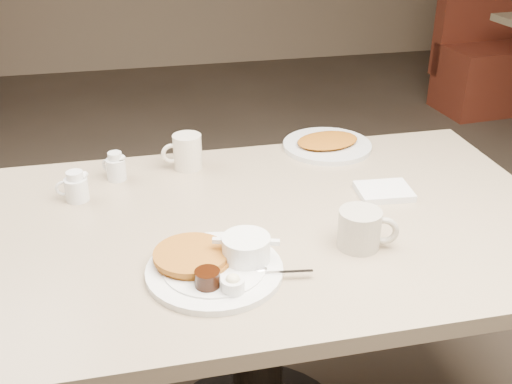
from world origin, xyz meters
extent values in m
cube|color=tan|center=(0.00, 0.00, 0.73)|extent=(1.50, 0.90, 0.04)
cylinder|color=black|center=(0.00, 0.00, 0.38)|extent=(0.14, 0.14, 0.69)
cylinder|color=white|center=(-0.14, -0.19, 0.76)|extent=(0.36, 0.36, 0.01)
cylinder|color=white|center=(-0.14, -0.19, 0.77)|extent=(0.27, 0.27, 0.00)
cylinder|color=#A45F19|center=(-0.17, -0.16, 0.77)|extent=(0.21, 0.21, 0.01)
cylinder|color=#A45F19|center=(-0.18, -0.16, 0.78)|extent=(0.20, 0.20, 0.01)
cylinder|color=white|center=(-0.07, -0.18, 0.79)|extent=(0.13, 0.13, 0.05)
cube|color=white|center=(-0.12, -0.16, 0.81)|extent=(0.03, 0.02, 0.01)
cube|color=white|center=(-0.01, -0.19, 0.81)|extent=(0.03, 0.02, 0.01)
ellipsoid|color=white|center=(-0.08, -0.17, 0.81)|extent=(0.06, 0.06, 0.03)
ellipsoid|color=white|center=(-0.05, -0.19, 0.81)|extent=(0.05, 0.05, 0.02)
cylinder|color=black|center=(-0.16, -0.26, 0.78)|extent=(0.06, 0.06, 0.04)
cylinder|color=white|center=(-0.11, -0.28, 0.78)|extent=(0.06, 0.06, 0.03)
ellipsoid|color=#F8EAB6|center=(-0.11, -0.28, 0.79)|extent=(0.04, 0.04, 0.02)
cube|color=silver|center=(0.01, -0.25, 0.77)|extent=(0.11, 0.02, 0.00)
ellipsoid|color=silver|center=(-0.05, -0.22, 0.77)|extent=(0.04, 0.03, 0.01)
cylinder|color=#B2AA99|center=(0.20, -0.16, 0.80)|extent=(0.12, 0.12, 0.09)
cylinder|color=black|center=(0.20, -0.16, 0.83)|extent=(0.10, 0.10, 0.01)
torus|color=#B2AA99|center=(0.25, -0.18, 0.80)|extent=(0.07, 0.04, 0.07)
cube|color=silver|center=(0.35, 0.06, 0.76)|extent=(0.15, 0.12, 0.02)
cylinder|color=beige|center=(-0.13, 0.34, 0.80)|extent=(0.09, 0.09, 0.10)
torus|color=beige|center=(-0.17, 0.34, 0.80)|extent=(0.06, 0.02, 0.06)
cylinder|color=white|center=(-0.43, 0.21, 0.78)|extent=(0.08, 0.08, 0.06)
cylinder|color=white|center=(-0.43, 0.21, 0.82)|extent=(0.06, 0.06, 0.02)
cone|color=white|center=(-0.41, 0.21, 0.82)|extent=(0.02, 0.02, 0.02)
torus|color=white|center=(-0.46, 0.21, 0.79)|extent=(0.04, 0.01, 0.04)
cylinder|color=silver|center=(-0.33, 0.31, 0.78)|extent=(0.06, 0.06, 0.06)
cylinder|color=silver|center=(-0.33, 0.31, 0.82)|extent=(0.04, 0.04, 0.02)
cone|color=silver|center=(-0.31, 0.30, 0.82)|extent=(0.03, 0.03, 0.02)
torus|color=silver|center=(-0.35, 0.33, 0.79)|extent=(0.03, 0.03, 0.04)
cylinder|color=silver|center=(0.30, 0.39, 0.76)|extent=(0.32, 0.32, 0.01)
ellipsoid|color=#9F5B15|center=(0.30, 0.39, 0.78)|extent=(0.22, 0.18, 0.02)
camera|label=1|loc=(-0.28, -1.27, 1.51)|focal=43.44mm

